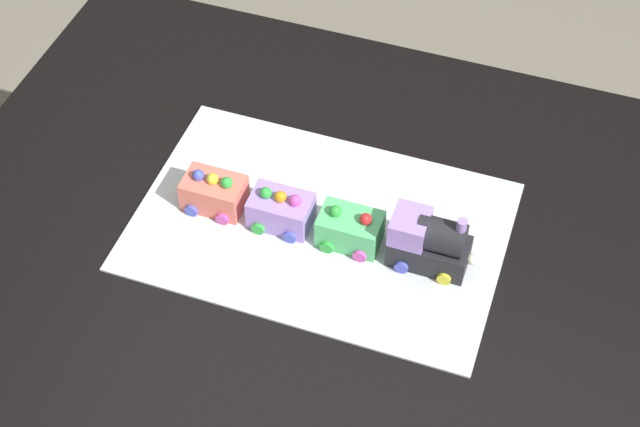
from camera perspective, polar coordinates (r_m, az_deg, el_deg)
The scene contains 6 objects.
dining_table at distance 1.64m, azimuth 1.47°, elevation -3.97°, with size 1.40×1.00×0.74m.
cake_board at distance 1.57m, azimuth -0.00°, elevation -0.76°, with size 0.60×0.40×0.00m, color silver.
cake_locomotive at distance 1.50m, azimuth 6.54°, elevation -1.66°, with size 0.14×0.08×0.12m.
cake_car_flatbed_mint_green at distance 1.53m, azimuth 1.82°, elevation -0.87°, with size 0.10×0.08×0.07m.
cake_car_tanker_lavender at distance 1.55m, azimuth -2.32°, elevation 0.25°, with size 0.10×0.08×0.07m.
cake_car_gondola_coral at distance 1.59m, azimuth -6.31°, elevation 1.30°, with size 0.10×0.08×0.07m.
Camera 1 is at (-0.28, 0.94, 1.95)m, focal length 53.65 mm.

